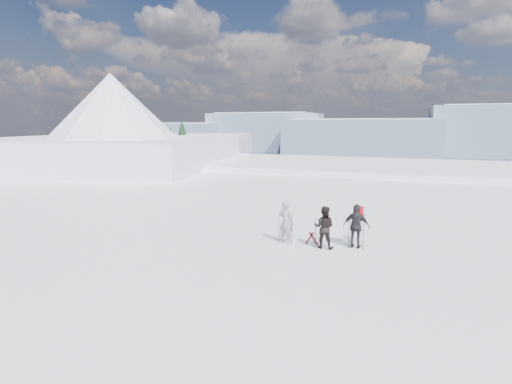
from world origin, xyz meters
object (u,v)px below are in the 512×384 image
skier_pack (356,226)px  skis_loose (312,238)px  skier_dark (324,227)px  skier_grey (286,222)px

skier_pack → skis_loose: 2.08m
skier_dark → skier_grey: bearing=-5.6°
skier_grey → skis_loose: 1.48m
skier_dark → skis_loose: skier_dark is taller
skier_grey → skis_loose: size_ratio=0.98×
skier_dark → skier_pack: 1.19m
skier_grey → skier_pack: skier_grey is taller
skier_pack → skis_loose: skier_pack is taller
skis_loose → skier_dark: bearing=-58.1°
skier_grey → skier_pack: bearing=-157.2°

